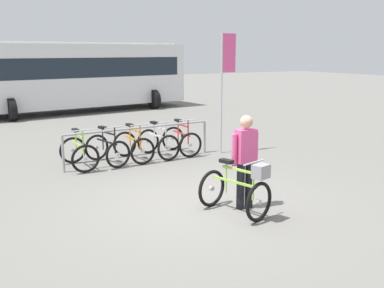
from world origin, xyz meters
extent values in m
plane|color=slate|center=(0.00, 0.00, 0.00)|extent=(80.00, 80.00, 0.00)
cylinder|color=#99999E|center=(-1.59, 3.29, 0.42)|extent=(0.06, 0.06, 0.85)
cylinder|color=#99999E|center=(2.26, 3.48, 0.42)|extent=(0.06, 0.06, 0.85)
cylinder|color=#99999E|center=(0.34, 3.39, 0.85)|extent=(3.85, 0.24, 0.05)
torus|color=black|center=(-1.19, 4.00, 0.33)|extent=(0.66, 0.11, 0.66)
cylinder|color=#B7B7BC|center=(-1.19, 4.00, 0.33)|extent=(0.08, 0.07, 0.08)
torus|color=black|center=(-1.17, 2.98, 0.33)|extent=(0.66, 0.11, 0.66)
cylinder|color=#B7B7BC|center=(-1.17, 2.98, 0.33)|extent=(0.08, 0.07, 0.08)
cube|color=#9ED14C|center=(-1.18, 3.49, 0.56)|extent=(0.05, 0.92, 0.04)
cube|color=#9ED14C|center=(-1.17, 3.44, 0.78)|extent=(0.05, 0.61, 0.04)
cylinder|color=#9ED14C|center=(-1.18, 3.68, 0.60)|extent=(0.03, 0.03, 0.55)
cube|color=black|center=(-1.18, 3.68, 0.88)|extent=(0.12, 0.24, 0.06)
cylinder|color=#9ED14C|center=(-1.17, 3.10, 0.65)|extent=(0.03, 0.03, 0.63)
cylinder|color=#B7B7BC|center=(-1.17, 3.10, 0.96)|extent=(0.52, 0.04, 0.03)
torus|color=black|center=(-0.58, 4.03, 0.33)|extent=(0.66, 0.19, 0.66)
cylinder|color=#B7B7BC|center=(-0.58, 4.03, 0.33)|extent=(0.09, 0.08, 0.08)
torus|color=black|center=(-0.38, 3.03, 0.33)|extent=(0.66, 0.19, 0.66)
cylinder|color=#B7B7BC|center=(-0.38, 3.03, 0.33)|extent=(0.09, 0.08, 0.08)
cube|color=black|center=(-0.48, 3.53, 0.56)|extent=(0.21, 0.91, 0.04)
cube|color=black|center=(-0.47, 3.48, 0.78)|extent=(0.15, 0.61, 0.04)
cylinder|color=black|center=(-0.51, 3.71, 0.60)|extent=(0.03, 0.03, 0.55)
cube|color=black|center=(-0.51, 3.71, 0.88)|extent=(0.16, 0.26, 0.06)
cylinder|color=black|center=(-0.40, 3.15, 0.65)|extent=(0.03, 0.03, 0.63)
cylinder|color=#B7B7BC|center=(-0.40, 3.15, 0.96)|extent=(0.52, 0.13, 0.03)
torus|color=black|center=(0.19, 4.07, 0.33)|extent=(0.66, 0.13, 0.66)
cylinder|color=#B7B7BC|center=(0.19, 4.07, 0.33)|extent=(0.08, 0.07, 0.08)
torus|color=black|center=(0.26, 3.05, 0.33)|extent=(0.66, 0.13, 0.66)
cylinder|color=#B7B7BC|center=(0.26, 3.05, 0.33)|extent=(0.08, 0.07, 0.08)
cube|color=orange|center=(0.22, 3.56, 0.56)|extent=(0.10, 0.92, 0.04)
cube|color=orange|center=(0.23, 3.51, 0.78)|extent=(0.08, 0.61, 0.04)
cylinder|color=orange|center=(0.21, 3.74, 0.60)|extent=(0.03, 0.03, 0.55)
cube|color=black|center=(0.21, 3.74, 0.88)|extent=(0.14, 0.25, 0.06)
cylinder|color=orange|center=(0.25, 3.17, 0.65)|extent=(0.03, 0.03, 0.63)
cylinder|color=#B7B7BC|center=(0.25, 3.17, 0.96)|extent=(0.52, 0.06, 0.03)
torus|color=black|center=(0.87, 4.10, 0.33)|extent=(0.67, 0.17, 0.66)
cylinder|color=#B7B7BC|center=(0.87, 4.10, 0.33)|extent=(0.09, 0.07, 0.08)
torus|color=black|center=(0.98, 3.09, 0.33)|extent=(0.67, 0.17, 0.66)
cylinder|color=#B7B7BC|center=(0.98, 3.09, 0.33)|extent=(0.09, 0.07, 0.08)
cube|color=silver|center=(0.92, 3.60, 0.56)|extent=(0.13, 0.92, 0.04)
cube|color=silver|center=(0.93, 3.55, 0.78)|extent=(0.10, 0.61, 0.04)
cylinder|color=silver|center=(0.90, 3.78, 0.60)|extent=(0.03, 0.03, 0.55)
cube|color=black|center=(0.90, 3.78, 0.88)|extent=(0.15, 0.25, 0.06)
cylinder|color=silver|center=(0.96, 3.21, 0.65)|extent=(0.03, 0.03, 0.63)
cylinder|color=#B7B7BC|center=(0.96, 3.21, 0.96)|extent=(0.52, 0.08, 0.03)
torus|color=black|center=(1.63, 4.14, 0.33)|extent=(0.66, 0.09, 0.66)
cylinder|color=#B7B7BC|center=(1.63, 4.14, 0.33)|extent=(0.08, 0.06, 0.08)
torus|color=black|center=(1.61, 3.12, 0.33)|extent=(0.66, 0.09, 0.66)
cylinder|color=#B7B7BC|center=(1.61, 3.12, 0.33)|extent=(0.08, 0.06, 0.08)
cube|color=red|center=(1.62, 3.63, 0.56)|extent=(0.05, 0.92, 0.04)
cube|color=red|center=(1.62, 3.58, 0.78)|extent=(0.04, 0.61, 0.04)
cylinder|color=red|center=(1.62, 3.81, 0.60)|extent=(0.03, 0.03, 0.55)
cube|color=black|center=(1.62, 3.81, 0.88)|extent=(0.12, 0.24, 0.06)
cylinder|color=red|center=(1.62, 3.24, 0.65)|extent=(0.03, 0.03, 0.63)
cylinder|color=#B7B7BC|center=(1.62, 3.24, 0.96)|extent=(0.52, 0.03, 0.03)
torus|color=black|center=(0.14, -0.28, 0.33)|extent=(0.65, 0.24, 0.66)
cylinder|color=#B7B7BC|center=(0.14, -0.28, 0.33)|extent=(0.09, 0.08, 0.08)
torus|color=black|center=(0.42, -1.26, 0.33)|extent=(0.65, 0.24, 0.66)
cylinder|color=#B7B7BC|center=(0.42, -1.26, 0.33)|extent=(0.09, 0.08, 0.08)
cube|color=#9ED14C|center=(0.28, -0.77, 0.56)|extent=(0.29, 0.89, 0.04)
cube|color=#9ED14C|center=(0.29, -0.82, 0.78)|extent=(0.20, 0.60, 0.04)
cylinder|color=#9ED14C|center=(0.23, -0.60, 0.60)|extent=(0.03, 0.03, 0.55)
cube|color=black|center=(0.23, -0.60, 0.88)|extent=(0.18, 0.26, 0.06)
cylinder|color=#9ED14C|center=(0.38, -1.15, 0.65)|extent=(0.03, 0.03, 0.63)
cylinder|color=#B7B7BC|center=(0.38, -1.15, 0.96)|extent=(0.51, 0.17, 0.03)
cube|color=gray|center=(0.42, -1.28, 0.84)|extent=(0.30, 0.26, 0.22)
cylinder|color=black|center=(0.51, -0.63, 0.41)|extent=(0.14, 0.14, 0.82)
cylinder|color=black|center=(0.69, -0.63, 0.41)|extent=(0.14, 0.14, 0.82)
cube|color=#E54C8C|center=(0.60, -0.63, 1.11)|extent=(0.34, 0.20, 0.58)
cylinder|color=#E54C8C|center=(0.38, -0.61, 1.06)|extent=(0.09, 0.09, 0.55)
cylinder|color=#E54C8C|center=(0.82, -0.61, 1.06)|extent=(0.09, 0.09, 0.55)
sphere|color=tan|center=(0.60, -0.63, 1.53)|extent=(0.22, 0.22, 0.22)
cube|color=silver|center=(1.58, 13.50, 1.65)|extent=(10.22, 3.64, 2.70)
cube|color=#19232D|center=(1.58, 13.50, 2.00)|extent=(9.43, 3.56, 0.84)
cube|color=silver|center=(1.58, 13.50, 3.04)|extent=(9.20, 3.27, 0.08)
cylinder|color=black|center=(-1.50, 11.88, 0.45)|extent=(0.35, 0.92, 0.90)
cylinder|color=black|center=(4.95, 12.63, 0.45)|extent=(0.35, 0.92, 0.90)
cylinder|color=black|center=(4.66, 15.11, 0.45)|extent=(0.35, 0.92, 0.90)
cylinder|color=#B2B2B7|center=(2.60, 3.21, 1.60)|extent=(0.05, 0.05, 3.20)
cube|color=#E54C8C|center=(2.82, 3.21, 2.65)|extent=(0.40, 0.03, 1.00)
camera|label=1|loc=(-3.87, -6.66, 2.70)|focal=41.70mm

